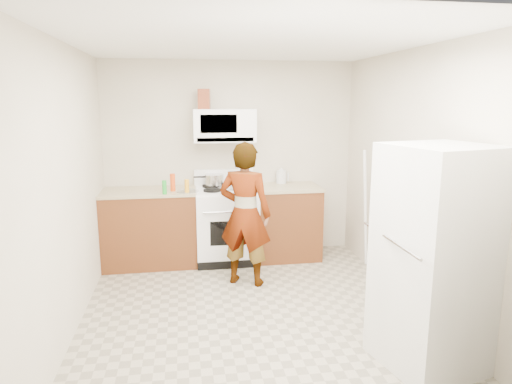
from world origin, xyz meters
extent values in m
plane|color=gray|center=(0.00, 0.00, 0.00)|extent=(3.60, 3.60, 0.00)
cube|color=beige|center=(0.00, 1.79, 1.25)|extent=(3.20, 0.02, 2.50)
cube|color=beige|center=(1.59, 0.00, 1.25)|extent=(0.02, 3.60, 2.50)
cube|color=brown|center=(-1.04, 1.49, 0.45)|extent=(1.12, 0.62, 0.90)
cube|color=tan|center=(-1.04, 1.49, 0.92)|extent=(1.14, 0.64, 0.03)
cube|color=brown|center=(0.68, 1.49, 0.45)|extent=(0.80, 0.62, 0.90)
cube|color=tan|center=(0.68, 1.49, 0.92)|extent=(0.82, 0.64, 0.03)
cube|color=white|center=(-0.10, 1.48, 0.45)|extent=(0.76, 0.65, 0.90)
cube|color=white|center=(-0.10, 1.48, 0.92)|extent=(0.76, 0.62, 0.03)
cube|color=white|center=(-0.10, 1.76, 1.03)|extent=(0.76, 0.08, 0.20)
cube|color=white|center=(-0.10, 1.61, 1.70)|extent=(0.76, 0.38, 0.40)
imported|color=tan|center=(0.03, 0.70, 0.79)|extent=(0.68, 0.59, 1.58)
cube|color=silver|center=(1.22, -1.08, 0.85)|extent=(0.84, 0.84, 1.70)
cylinder|color=silver|center=(0.65, 1.71, 1.02)|extent=(0.17, 0.17, 0.16)
cube|color=maroon|center=(-0.34, 1.61, 2.02)|extent=(0.16, 0.16, 0.24)
cylinder|color=#B5B4B8|center=(-0.23, 1.62, 1.02)|extent=(0.29, 0.29, 0.13)
cube|color=silver|center=(0.06, 1.37, 0.96)|extent=(0.29, 0.24, 0.05)
cylinder|color=#D54310|center=(-0.75, 1.39, 1.04)|extent=(0.08, 0.08, 0.21)
cylinder|color=orange|center=(-0.58, 1.25, 1.02)|extent=(0.05, 0.05, 0.16)
cylinder|color=green|center=(-0.84, 1.23, 1.02)|extent=(0.07, 0.07, 0.16)
cylinder|color=silver|center=(-0.57, 1.33, 0.94)|extent=(0.35, 0.35, 0.01)
cylinder|color=white|center=(1.50, 0.91, 0.73)|extent=(0.22, 0.26, 1.45)
camera|label=1|loc=(-0.62, -4.06, 2.01)|focal=32.00mm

